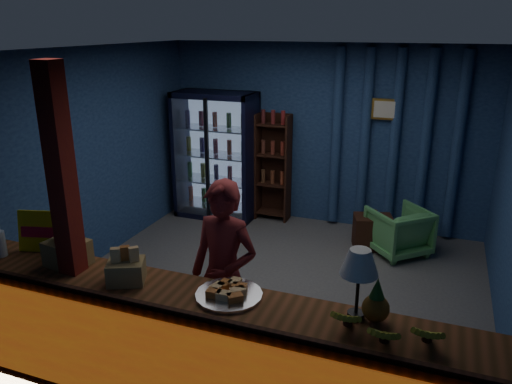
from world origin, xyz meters
The scene contains 18 objects.
ground centered at (0.00, 0.00, 0.00)m, with size 4.60×4.60×0.00m, color #515154.
room_walls centered at (0.00, 0.00, 1.57)m, with size 4.60×4.60×4.60m.
counter centered at (0.00, -1.91, 0.48)m, with size 4.40×0.57×0.99m.
support_post centered at (-1.05, -1.90, 1.30)m, with size 0.16×0.16×2.60m, color maroon.
beverage_cooler centered at (-1.55, 1.92, 0.93)m, with size 1.20×0.62×1.90m.
bottle_shelf centered at (-0.70, 2.06, 0.79)m, with size 0.50×0.28×1.60m.
curtain_folds centered at (1.00, 2.14, 1.30)m, with size 1.74×0.14×2.50m.
framed_picture centered at (0.85, 2.10, 1.75)m, with size 0.36×0.04×0.28m.
shopkeeper centered at (0.02, -1.34, 0.83)m, with size 0.60×0.40×1.65m, color maroon.
green_chair centered at (1.21, 1.43, 0.31)m, with size 0.66×0.68×0.62m, color #54A95C.
side_table centered at (0.88, 1.48, 0.22)m, with size 0.57×0.48×0.53m.
yellow_sign centered at (-1.53, -1.68, 1.13)m, with size 0.46×0.20×0.36m.
snack_box_left centered at (-1.16, -1.82, 1.07)m, with size 0.36×0.31×0.34m.
snack_box_centre centered at (-0.54, -1.90, 1.05)m, with size 0.34×0.32×0.29m.
pastry_tray centered at (0.28, -1.83, 0.98)m, with size 0.49×0.49×0.08m.
banana_bunches centered at (1.40, -1.94, 1.03)m, with size 0.72×0.28×0.16m.
table_lamp centered at (1.19, -1.77, 1.34)m, with size 0.26×0.26×0.50m.
pineapple centered at (1.31, -1.78, 1.08)m, with size 0.18×0.18×0.32m.
Camera 1 is at (1.59, -4.74, 2.83)m, focal length 35.00 mm.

